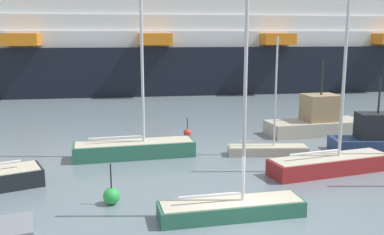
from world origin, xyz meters
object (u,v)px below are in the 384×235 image
(sailboat_1, at_px, (232,205))
(channel_buoy_2, at_px, (187,133))
(sailboat_4, at_px, (267,149))
(channel_buoy_0, at_px, (367,137))
(sailboat_0, at_px, (330,162))
(sailboat_5, at_px, (135,147))
(channel_buoy_1, at_px, (112,196))
(cruise_ship, at_px, (150,50))
(fishing_boat_3, at_px, (317,121))
(fishing_boat_1, at_px, (379,137))

(sailboat_1, distance_m, channel_buoy_2, 14.27)
(sailboat_4, distance_m, channel_buoy_0, 8.18)
(sailboat_0, relative_size, sailboat_4, 1.44)
(sailboat_5, relative_size, channel_buoy_0, 8.62)
(sailboat_0, height_order, sailboat_5, sailboat_5)
(sailboat_4, distance_m, channel_buoy_2, 6.96)
(channel_buoy_0, bearing_deg, channel_buoy_1, -156.94)
(sailboat_1, bearing_deg, cruise_ship, 87.42)
(fishing_boat_3, bearing_deg, sailboat_4, -142.94)
(sailboat_5, xyz_separation_m, channel_buoy_1, (-1.72, -7.21, -0.24))
(fishing_boat_1, distance_m, channel_buoy_0, 2.56)
(fishing_boat_3, distance_m, channel_buoy_1, 18.61)
(fishing_boat_3, xyz_separation_m, cruise_ship, (-8.30, 29.38, 4.25))
(sailboat_4, relative_size, channel_buoy_1, 3.92)
(sailboat_5, bearing_deg, channel_buoy_1, -103.62)
(sailboat_4, bearing_deg, fishing_boat_1, 6.14)
(sailboat_0, height_order, sailboat_1, sailboat_0)
(sailboat_1, xyz_separation_m, sailboat_4, (5.03, 8.31, -0.11))
(sailboat_4, height_order, channel_buoy_0, sailboat_4)
(sailboat_4, height_order, channel_buoy_1, sailboat_4)
(fishing_boat_3, height_order, channel_buoy_1, fishing_boat_3)
(channel_buoy_1, bearing_deg, channel_buoy_2, 63.06)
(sailboat_4, relative_size, channel_buoy_0, 5.35)
(sailboat_4, bearing_deg, channel_buoy_1, -137.13)
(sailboat_5, xyz_separation_m, cruise_ship, (5.41, 32.55, 4.63))
(fishing_boat_1, bearing_deg, sailboat_4, 7.22)
(sailboat_5, bearing_deg, cruise_ship, 80.39)
(sailboat_4, xyz_separation_m, channel_buoy_0, (8.01, 1.68, -0.05))
(sailboat_5, height_order, fishing_boat_1, sailboat_5)
(sailboat_4, height_order, cruise_ship, cruise_ship)
(sailboat_0, relative_size, sailboat_1, 1.04)
(sailboat_4, bearing_deg, fishing_boat_3, 49.87)
(sailboat_5, bearing_deg, channel_buoy_0, 0.97)
(sailboat_4, xyz_separation_m, channel_buoy_2, (-3.71, 5.89, -0.10))
(cruise_ship, bearing_deg, sailboat_0, -78.95)
(cruise_ship, bearing_deg, channel_buoy_2, -87.98)
(channel_buoy_1, height_order, channel_buoy_2, channel_buoy_1)
(sailboat_0, xyz_separation_m, sailboat_4, (-1.88, 4.01, -0.19))
(sailboat_5, bearing_deg, sailboat_4, -9.86)
(channel_buoy_0, height_order, channel_buoy_1, channel_buoy_1)
(sailboat_4, relative_size, fishing_boat_1, 1.11)
(sailboat_1, relative_size, channel_buoy_1, 5.42)
(channel_buoy_2, bearing_deg, channel_buoy_0, -19.79)
(channel_buoy_0, relative_size, cruise_ship, 0.01)
(channel_buoy_2, distance_m, cruise_ship, 28.47)
(sailboat_1, relative_size, channel_buoy_0, 7.41)
(fishing_boat_1, bearing_deg, sailboat_1, 44.65)
(fishing_boat_1, xyz_separation_m, channel_buoy_0, (0.80, 2.38, -0.54))
(fishing_boat_1, height_order, channel_buoy_1, fishing_boat_1)
(sailboat_4, height_order, channel_buoy_2, sailboat_4)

